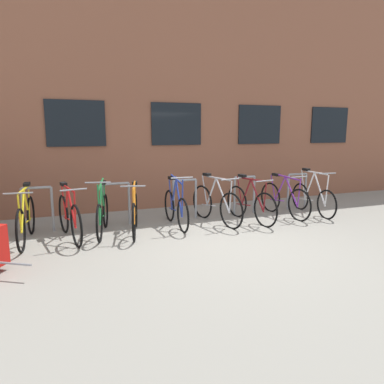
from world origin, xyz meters
name	(u,v)px	position (x,y,z in m)	size (l,w,h in m)	color
ground_plane	(233,243)	(0.00, 0.00, 0.00)	(42.00, 42.00, 0.00)	gray
storefront_building	(151,87)	(0.00, 5.73, 3.32)	(28.00, 5.10, 6.63)	brown
bike_rack	(185,195)	(-0.24, 1.90, 0.54)	(6.57, 0.05, 0.91)	gray
bicycle_orange	(135,213)	(-1.49, 1.25, 0.38)	(0.54, 1.69, 1.02)	black
bicycle_blue	(176,208)	(-0.60, 1.44, 0.38)	(0.44, 1.65, 1.09)	black
bicycle_white	(313,198)	(2.78, 1.32, 0.38)	(0.44, 1.69, 1.07)	black
bicycle_yellow	(26,220)	(-3.41, 1.38, 0.40)	(0.44, 1.83, 1.03)	black
bicycle_silver	(216,204)	(0.28, 1.38, 0.41)	(0.51, 1.79, 1.05)	black
bicycle_maroon	(250,203)	(1.03, 1.22, 0.39)	(0.44, 1.72, 1.02)	black
bicycle_green	(103,214)	(-2.08, 1.41, 0.39)	(0.52, 1.65, 1.09)	black
bicycle_purple	(284,199)	(2.02, 1.39, 0.39)	(0.44, 1.74, 1.00)	black
bicycle_red	(69,217)	(-2.68, 1.28, 0.40)	(0.50, 1.73, 1.02)	black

